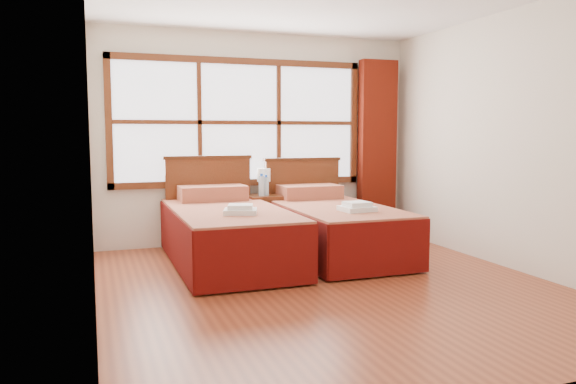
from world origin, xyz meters
name	(u,v)px	position (x,y,z in m)	size (l,w,h in m)	color
floor	(330,286)	(0.00, 0.00, 0.00)	(4.50, 4.50, 0.00)	brown
wall_back	(258,139)	(0.00, 2.25, 1.30)	(4.00, 4.00, 0.00)	silver
wall_left	(90,143)	(-2.00, 0.00, 1.30)	(4.50, 4.50, 0.00)	silver
wall_right	(515,140)	(2.00, 0.00, 1.30)	(4.50, 4.50, 0.00)	silver
window	(240,123)	(-0.25, 2.21, 1.50)	(3.16, 0.06, 1.56)	white
curtain	(377,148)	(1.60, 2.11, 1.17)	(0.50, 0.16, 2.30)	#64160A
bed_left	(227,232)	(-0.67, 1.20, 0.34)	(1.13, 2.19, 1.10)	#411F0D
bed_right	(332,226)	(0.55, 1.20, 0.32)	(1.09, 2.11, 1.06)	#411F0D
nightstand	(266,220)	(0.02, 1.99, 0.31)	(0.46, 0.46, 0.61)	#572913
towels_left	(240,210)	(-0.64, 0.72, 0.63)	(0.38, 0.36, 0.09)	white
towels_right	(357,207)	(0.59, 0.66, 0.61)	(0.35, 0.31, 0.10)	white
lamp	(264,176)	(0.03, 2.12, 0.84)	(0.17, 0.17, 0.32)	#BB8A3C
bottle_near	(262,186)	(-0.06, 1.93, 0.74)	(0.07, 0.07, 0.27)	#ABCADB
bottle_far	(266,186)	(0.01, 1.96, 0.73)	(0.07, 0.07, 0.25)	#ABCADB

